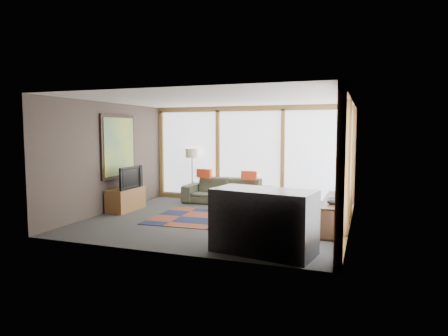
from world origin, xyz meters
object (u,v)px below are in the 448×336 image
(sofa, at_px, (226,191))
(floor_lamp, at_px, (192,174))
(bookshelf, at_px, (334,213))
(tv_console, at_px, (126,199))
(coffee_table, at_px, (264,205))
(bar_counter, at_px, (264,221))
(television, at_px, (128,178))

(sofa, relative_size, floor_lamp, 1.59)
(sofa, xyz_separation_m, bookshelf, (2.92, -1.75, -0.05))
(floor_lamp, bearing_deg, tv_console, -113.85)
(coffee_table, relative_size, bookshelf, 0.48)
(coffee_table, distance_m, tv_console, 3.36)
(floor_lamp, distance_m, bar_counter, 5.17)
(sofa, height_order, tv_console, sofa)
(bookshelf, bearing_deg, floor_lamp, 153.72)
(floor_lamp, distance_m, coffee_table, 2.69)
(coffee_table, distance_m, bar_counter, 3.11)
(tv_console, bearing_deg, coffee_table, 14.55)
(floor_lamp, height_order, television, floor_lamp)
(television, bearing_deg, bar_counter, -118.61)
(sofa, height_order, bookshelf, sofa)
(sofa, relative_size, coffee_table, 2.11)
(bookshelf, relative_size, bar_counter, 1.41)
(bookshelf, xyz_separation_m, tv_console, (-4.90, 0.01, -0.01))
(sofa, distance_m, bookshelf, 3.41)
(sofa, distance_m, floor_lamp, 1.20)
(television, bearing_deg, tv_console, 73.86)
(floor_lamp, xyz_separation_m, bar_counter, (3.11, -4.13, -0.21))
(tv_console, xyz_separation_m, bar_counter, (3.98, -2.16, 0.24))
(floor_lamp, height_order, tv_console, floor_lamp)
(coffee_table, relative_size, television, 1.16)
(television, relative_size, bar_counter, 0.58)
(bookshelf, bearing_deg, bar_counter, -113.21)
(sofa, bearing_deg, bar_counter, -63.67)
(floor_lamp, height_order, bookshelf, floor_lamp)
(tv_console, bearing_deg, sofa, 41.30)
(bar_counter, bearing_deg, floor_lamp, 136.61)
(sofa, xyz_separation_m, tv_console, (-1.98, -1.74, -0.06))
(tv_console, relative_size, television, 1.16)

